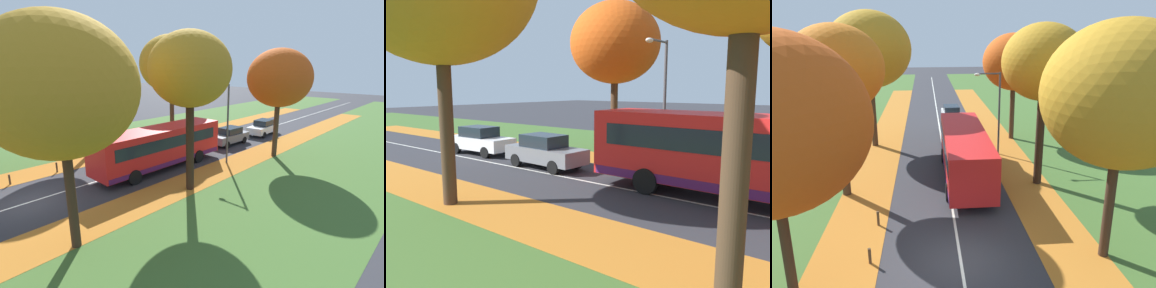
% 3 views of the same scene
% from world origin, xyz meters
% --- Properties ---
extents(ground_plane, '(160.00, 160.00, 0.00)m').
position_xyz_m(ground_plane, '(0.00, 0.00, 0.00)').
color(ground_plane, '#2D2D33').
extents(grass_verge_left, '(12.00, 90.00, 0.01)m').
position_xyz_m(grass_verge_left, '(-9.20, 20.00, 0.00)').
color(grass_verge_left, '#3D6028').
rests_on(grass_verge_left, ground).
extents(leaf_litter_left, '(2.80, 60.00, 0.00)m').
position_xyz_m(leaf_litter_left, '(-4.60, 14.00, 0.01)').
color(leaf_litter_left, '#B26B23').
rests_on(leaf_litter_left, grass_verge_left).
extents(grass_verge_right, '(12.00, 90.00, 0.01)m').
position_xyz_m(grass_verge_right, '(9.20, 20.00, 0.00)').
color(grass_verge_right, '#3D6028').
rests_on(grass_verge_right, ground).
extents(leaf_litter_right, '(2.80, 60.00, 0.00)m').
position_xyz_m(leaf_litter_right, '(4.60, 14.00, 0.01)').
color(leaf_litter_right, '#B26B23').
rests_on(leaf_litter_right, grass_verge_right).
extents(road_centre_line, '(0.12, 80.00, 0.01)m').
position_xyz_m(road_centre_line, '(0.00, 20.00, 0.00)').
color(road_centre_line, silver).
rests_on(road_centre_line, ground).
extents(tree_left_near, '(5.01, 5.01, 9.18)m').
position_xyz_m(tree_left_near, '(-5.74, 6.97, 6.89)').
color(tree_left_near, '#422D1E').
rests_on(tree_left_near, ground).
extents(tree_left_mid, '(6.30, 6.30, 10.23)m').
position_xyz_m(tree_left_mid, '(-5.30, 16.20, 7.38)').
color(tree_left_mid, '#422D1E').
rests_on(tree_left_mid, ground).
extents(tree_right_nearest, '(5.95, 5.95, 9.27)m').
position_xyz_m(tree_right_nearest, '(5.83, -0.15, 6.58)').
color(tree_right_nearest, '#382619').
rests_on(tree_right_nearest, ground).
extents(tree_right_near, '(4.70, 4.70, 9.24)m').
position_xyz_m(tree_right_near, '(5.31, 7.46, 7.07)').
color(tree_right_near, black).
rests_on(tree_right_near, ground).
extents(tree_right_mid, '(5.02, 5.02, 8.61)m').
position_xyz_m(tree_right_mid, '(5.89, 17.09, 6.33)').
color(tree_right_mid, '#422D1E').
rests_on(tree_right_mid, ground).
extents(bollard_second, '(0.12, 0.12, 0.67)m').
position_xyz_m(bollard_second, '(-3.57, 0.23, 0.33)').
color(bollard_second, '#4C3823').
rests_on(bollard_second, ground).
extents(bollard_third, '(0.12, 0.12, 0.72)m').
position_xyz_m(bollard_third, '(-3.59, 3.23, 0.36)').
color(bollard_third, '#4C3823').
rests_on(bollard_third, ground).
extents(streetlamp_right, '(1.89, 0.28, 6.00)m').
position_xyz_m(streetlamp_right, '(3.67, 13.04, 3.74)').
color(streetlamp_right, '#47474C').
rests_on(streetlamp_right, ground).
extents(bus, '(2.72, 10.42, 2.98)m').
position_xyz_m(bus, '(1.08, 8.80, 1.70)').
color(bus, red).
rests_on(bus, ground).
extents(car_grey_lead, '(1.91, 4.27, 1.62)m').
position_xyz_m(car_grey_lead, '(0.90, 17.75, 0.81)').
color(car_grey_lead, slate).
rests_on(car_grey_lead, ground).
extents(car_white_following, '(1.93, 4.27, 1.62)m').
position_xyz_m(car_white_following, '(1.29, 23.42, 0.81)').
color(car_white_following, silver).
rests_on(car_white_following, ground).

